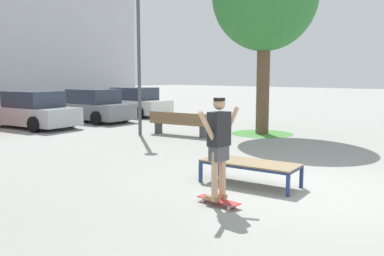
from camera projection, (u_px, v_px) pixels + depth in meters
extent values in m
plane|color=#999993|center=(304.00, 189.00, 7.76)|extent=(120.00, 120.00, 0.00)
cube|color=navy|center=(201.00, 173.00, 8.28)|extent=(0.07, 0.07, 0.38)
cube|color=navy|center=(218.00, 166.00, 8.86)|extent=(0.07, 0.07, 0.38)
cube|color=navy|center=(288.00, 186.00, 7.26)|extent=(0.07, 0.07, 0.38)
cube|color=navy|center=(301.00, 178.00, 7.84)|extent=(0.07, 0.07, 0.38)
cylinder|color=navy|center=(242.00, 168.00, 7.74)|extent=(0.28, 1.89, 0.05)
cylinder|color=navy|center=(257.00, 161.00, 8.32)|extent=(0.28, 1.89, 0.05)
cylinder|color=navy|center=(210.00, 159.00, 8.54)|extent=(0.76, 0.14, 0.05)
cylinder|color=navy|center=(295.00, 171.00, 7.52)|extent=(0.76, 0.14, 0.05)
cube|color=#847051|center=(250.00, 163.00, 8.03)|extent=(0.99, 1.98, 0.03)
cube|color=#B23333|center=(218.00, 200.00, 6.81)|extent=(0.24, 0.81, 0.02)
cylinder|color=silver|center=(203.00, 201.00, 6.96)|extent=(0.03, 0.06, 0.06)
cylinder|color=silver|center=(209.00, 199.00, 7.06)|extent=(0.03, 0.06, 0.06)
cylinder|color=silver|center=(229.00, 208.00, 6.57)|extent=(0.03, 0.06, 0.06)
cylinder|color=silver|center=(235.00, 206.00, 6.68)|extent=(0.03, 0.06, 0.06)
cylinder|color=tan|center=(215.00, 177.00, 6.69)|extent=(0.11, 0.11, 0.82)
cube|color=#99704C|center=(212.00, 198.00, 6.77)|extent=(0.11, 0.24, 0.07)
cylinder|color=tan|center=(223.00, 174.00, 6.83)|extent=(0.11, 0.11, 0.82)
cube|color=#99704C|center=(220.00, 196.00, 6.91)|extent=(0.11, 0.24, 0.07)
cube|color=#4C4C51|center=(219.00, 153.00, 6.71)|extent=(0.31, 0.21, 0.24)
cube|color=#232328|center=(219.00, 129.00, 6.66)|extent=(0.37, 0.24, 0.56)
cylinder|color=tan|center=(207.00, 126.00, 6.43)|extent=(0.40, 0.10, 0.52)
cylinder|color=tan|center=(231.00, 123.00, 6.86)|extent=(0.40, 0.10, 0.52)
sphere|color=tan|center=(219.00, 104.00, 6.61)|extent=(0.20, 0.20, 0.20)
cylinder|color=black|center=(219.00, 99.00, 6.60)|extent=(0.19, 0.19, 0.05)
cylinder|color=brown|center=(263.00, 88.00, 14.89)|extent=(0.47, 0.47, 3.36)
cylinder|color=#47893D|center=(262.00, 134.00, 15.11)|extent=(2.26, 2.26, 0.01)
cube|color=#B7BABF|center=(32.00, 115.00, 16.81)|extent=(2.27, 4.40, 0.70)
cube|color=#2D3847|center=(33.00, 99.00, 16.64)|extent=(1.84, 2.30, 0.64)
cylinder|color=black|center=(30.00, 117.00, 18.24)|extent=(0.30, 0.62, 0.60)
cylinder|color=black|center=(34.00, 124.00, 15.43)|extent=(0.30, 0.62, 0.60)
cylinder|color=black|center=(70.00, 120.00, 16.84)|extent=(0.30, 0.62, 0.60)
cube|color=slate|center=(92.00, 110.00, 19.10)|extent=(2.07, 4.33, 0.70)
cube|color=#2D3847|center=(93.00, 96.00, 18.93)|extent=(1.74, 2.23, 0.64)
cylinder|color=black|center=(59.00, 115.00, 19.20)|extent=(0.27, 0.62, 0.60)
cylinder|color=black|center=(88.00, 112.00, 20.57)|extent=(0.27, 0.62, 0.60)
cylinder|color=black|center=(97.00, 118.00, 17.69)|extent=(0.27, 0.62, 0.60)
cylinder|color=black|center=(125.00, 115.00, 19.05)|extent=(0.27, 0.62, 0.60)
cube|color=silver|center=(133.00, 106.00, 21.70)|extent=(2.03, 4.32, 0.70)
cube|color=#2D3847|center=(134.00, 94.00, 21.53)|extent=(1.72, 2.22, 0.64)
cylinder|color=black|center=(104.00, 110.00, 21.81)|extent=(0.27, 0.62, 0.60)
cylinder|color=black|center=(127.00, 108.00, 23.17)|extent=(0.27, 0.62, 0.60)
cylinder|color=black|center=(139.00, 113.00, 20.28)|extent=(0.27, 0.62, 0.60)
cylinder|color=black|center=(162.00, 110.00, 21.64)|extent=(0.27, 0.62, 0.60)
cube|color=brown|center=(180.00, 123.00, 14.67)|extent=(0.80, 2.44, 0.06)
cube|color=brown|center=(177.00, 118.00, 14.47)|extent=(0.41, 2.38, 0.36)
cube|color=#424247|center=(159.00, 128.00, 15.20)|extent=(0.38, 0.14, 0.40)
cube|color=#424247|center=(203.00, 132.00, 14.19)|extent=(0.38, 0.14, 0.40)
cylinder|color=#4C4C51|center=(139.00, 58.00, 14.52)|extent=(0.12, 0.12, 5.50)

